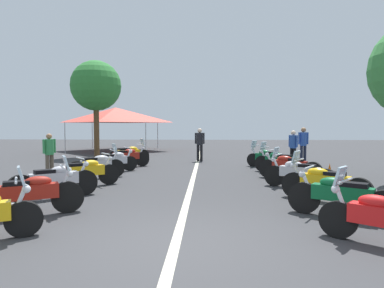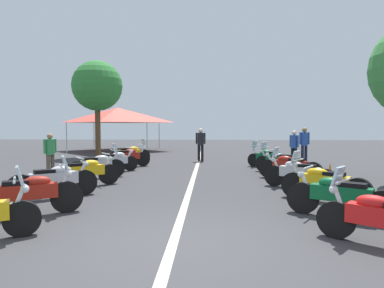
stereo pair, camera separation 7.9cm
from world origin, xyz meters
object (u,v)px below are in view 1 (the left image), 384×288
(motorcycle_left_row_7, at_px, (129,154))
(event_tent, at_px, (116,115))
(motorcycle_left_row_4, at_px, (97,165))
(motorcycle_right_row_1, at_px, (341,196))
(motorcycle_right_row_2, at_px, (324,182))
(motorcycle_right_row_3, at_px, (298,173))
(bystander_2, at_px, (293,145))
(motorcycle_right_row_6, at_px, (267,158))
(roadside_tree_1, at_px, (96,86))
(motorcycle_left_row_5, at_px, (114,161))
(motorcycle_right_row_4, at_px, (289,166))
(motorcycle_left_row_1, at_px, (30,193))
(motorcycle_left_row_3, at_px, (85,172))
(traffic_cone_0, at_px, (329,173))
(bystander_1, at_px, (49,151))
(motorcycle_right_row_5, at_px, (279,161))
(bystander_0, at_px, (303,142))
(motorcycle_left_row_6, at_px, (126,157))
(motorcycle_left_row_2, at_px, (55,180))
(bystander_3, at_px, (200,142))

(motorcycle_left_row_7, height_order, event_tent, event_tent)
(motorcycle_left_row_4, bearing_deg, motorcycle_right_row_1, -68.30)
(motorcycle_right_row_2, bearing_deg, motorcycle_right_row_1, 118.50)
(motorcycle_right_row_3, height_order, bystander_2, bystander_2)
(motorcycle_right_row_6, bearing_deg, motorcycle_right_row_2, 131.29)
(motorcycle_right_row_3, xyz_separation_m, roadside_tree_1, (9.92, 9.31, 3.73))
(motorcycle_left_row_7, distance_m, event_tent, 8.97)
(motorcycle_left_row_5, bearing_deg, motorcycle_right_row_4, -51.66)
(motorcycle_left_row_1, relative_size, motorcycle_left_row_3, 1.08)
(motorcycle_left_row_4, bearing_deg, traffic_cone_0, -33.52)
(motorcycle_right_row_6, bearing_deg, bystander_1, 56.79)
(motorcycle_right_row_4, relative_size, traffic_cone_0, 3.19)
(motorcycle_right_row_4, xyz_separation_m, event_tent, (13.21, 9.59, 2.18))
(traffic_cone_0, bearing_deg, motorcycle_right_row_5, 33.33)
(motorcycle_left_row_3, height_order, bystander_0, bystander_0)
(motorcycle_left_row_6, xyz_separation_m, motorcycle_right_row_3, (-4.86, -6.31, 0.00))
(bystander_2, bearing_deg, bystander_0, -164.39)
(motorcycle_left_row_6, distance_m, motorcycle_right_row_3, 7.96)
(motorcycle_left_row_1, bearing_deg, motorcycle_right_row_1, -28.51)
(motorcycle_left_row_3, distance_m, motorcycle_right_row_4, 6.75)
(motorcycle_left_row_7, height_order, motorcycle_right_row_4, motorcycle_left_row_7)
(motorcycle_left_row_2, height_order, bystander_3, bystander_3)
(motorcycle_left_row_5, height_order, motorcycle_right_row_6, motorcycle_right_row_6)
(motorcycle_left_row_3, bearing_deg, bystander_3, 28.23)
(motorcycle_left_row_1, height_order, motorcycle_left_row_2, motorcycle_left_row_1)
(motorcycle_left_row_3, xyz_separation_m, bystander_0, (6.82, -8.42, 0.59))
(motorcycle_right_row_3, bearing_deg, motorcycle_left_row_7, -15.23)
(motorcycle_left_row_2, relative_size, motorcycle_left_row_6, 0.97)
(motorcycle_right_row_4, relative_size, bystander_0, 1.11)
(bystander_2, bearing_deg, motorcycle_left_row_6, -26.17)
(motorcycle_right_row_2, bearing_deg, motorcycle_left_row_2, 34.86)
(roadside_tree_1, bearing_deg, motorcycle_left_row_3, -163.79)
(motorcycle_left_row_1, height_order, motorcycle_left_row_5, motorcycle_left_row_1)
(motorcycle_right_row_2, xyz_separation_m, bystander_2, (7.70, -1.16, 0.48))
(motorcycle_left_row_6, height_order, traffic_cone_0, motorcycle_left_row_6)
(motorcycle_left_row_6, relative_size, roadside_tree_1, 0.33)
(motorcycle_left_row_4, relative_size, bystander_1, 1.15)
(motorcycle_left_row_1, xyz_separation_m, motorcycle_left_row_3, (3.40, 0.10, -0.02))
(motorcycle_left_row_1, height_order, roadside_tree_1, roadside_tree_1)
(motorcycle_left_row_4, xyz_separation_m, bystander_2, (4.32, -7.90, 0.49))
(motorcycle_right_row_3, height_order, bystander_1, bystander_1)
(traffic_cone_0, height_order, bystander_2, bystander_2)
(traffic_cone_0, bearing_deg, motorcycle_left_row_3, 99.96)
(bystander_3, distance_m, roadside_tree_1, 7.37)
(bystander_1, bearing_deg, motorcycle_right_row_3, 16.95)
(motorcycle_left_row_5, height_order, motorcycle_right_row_1, motorcycle_right_row_1)
(motorcycle_right_row_2, distance_m, bystander_3, 9.86)
(bystander_1, distance_m, bystander_3, 7.61)
(motorcycle_left_row_4, height_order, motorcycle_right_row_4, motorcycle_left_row_4)
(motorcycle_right_row_3, relative_size, traffic_cone_0, 3.12)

